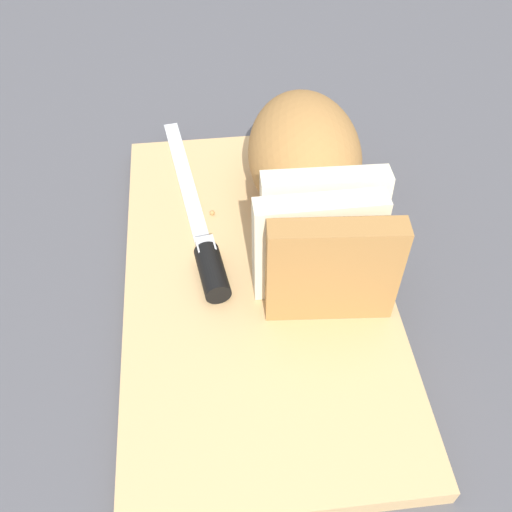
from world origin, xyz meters
The scene contains 8 objects.
ground_plane centered at (0.00, 0.00, 0.00)m, with size 3.00×3.00×0.00m, color #4C4C51.
cutting_board centered at (0.00, 0.00, 0.01)m, with size 0.45×0.25×0.02m, color tan.
bread_loaf centered at (-0.08, 0.06, 0.07)m, with size 0.27×0.13×0.11m.
bread_knife centered at (-0.03, -0.05, 0.03)m, with size 0.29×0.06×0.02m.
crumb_near_knife centered at (0.00, 0.01, 0.02)m, with size 0.01×0.01×0.01m, color tan.
crumb_near_loaf centered at (-0.02, 0.02, 0.02)m, with size 0.01×0.01×0.01m, color tan.
crumb_stray_left centered at (-0.09, -0.04, 0.02)m, with size 0.01×0.01×0.01m, color tan.
crumb_stray_right centered at (-0.05, 0.06, 0.02)m, with size 0.01×0.01×0.01m, color tan.
Camera 1 is at (0.35, -0.04, 0.45)m, focal length 40.22 mm.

